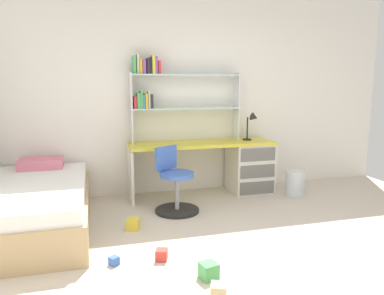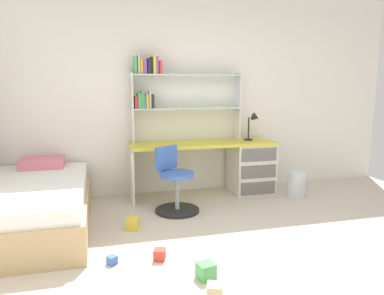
# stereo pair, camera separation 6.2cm
# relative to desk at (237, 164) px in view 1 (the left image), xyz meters

# --- Properties ---
(ground_plane) EXTENTS (5.99, 6.07, 0.02)m
(ground_plane) POSITION_rel_desk_xyz_m (-0.59, -2.24, -0.41)
(ground_plane) COLOR beige
(room_shell) EXTENTS (5.99, 6.07, 2.73)m
(room_shell) POSITION_rel_desk_xyz_m (-1.86, -0.97, 0.96)
(room_shell) COLOR white
(room_shell) RESTS_ON ground_plane
(desk) EXTENTS (1.94, 0.54, 0.72)m
(desk) POSITION_rel_desk_xyz_m (0.00, 0.00, 0.00)
(desk) COLOR gold
(desk) RESTS_ON ground_plane
(bookshelf_hutch) EXTENTS (1.47, 0.22, 1.13)m
(bookshelf_hutch) POSITION_rel_desk_xyz_m (-0.94, 0.15, 1.00)
(bookshelf_hutch) COLOR silver
(bookshelf_hutch) RESTS_ON desk
(desk_lamp) EXTENTS (0.20, 0.17, 0.38)m
(desk_lamp) POSITION_rel_desk_xyz_m (0.21, 0.00, 0.57)
(desk_lamp) COLOR black
(desk_lamp) RESTS_ON desk
(swivel_chair) EXTENTS (0.52, 0.52, 0.76)m
(swivel_chair) POSITION_rel_desk_xyz_m (-1.01, -0.53, -0.11)
(swivel_chair) COLOR black
(swivel_chair) RESTS_ON ground_plane
(bed_platform) EXTENTS (1.08, 1.95, 0.61)m
(bed_platform) POSITION_rel_desk_xyz_m (-2.53, -0.69, -0.16)
(bed_platform) COLOR tan
(bed_platform) RESTS_ON ground_plane
(waste_bin) EXTENTS (0.26, 0.26, 0.34)m
(waste_bin) POSITION_rel_desk_xyz_m (0.69, -0.37, -0.23)
(waste_bin) COLOR silver
(waste_bin) RESTS_ON ground_plane
(toy_block_green_0) EXTENTS (0.15, 0.15, 0.13)m
(toy_block_green_0) POSITION_rel_desk_xyz_m (-1.09, -2.09, -0.34)
(toy_block_green_0) COLOR #479E51
(toy_block_green_0) RESTS_ON ground_plane
(toy_block_red_1) EXTENTS (0.12, 0.12, 0.10)m
(toy_block_red_1) POSITION_rel_desk_xyz_m (-1.39, -1.70, -0.36)
(toy_block_red_1) COLOR red
(toy_block_red_1) RESTS_ON ground_plane
(toy_block_natural_2) EXTENTS (0.14, 0.14, 0.11)m
(toy_block_natural_2) POSITION_rel_desk_xyz_m (-1.11, -2.37, -0.35)
(toy_block_natural_2) COLOR tan
(toy_block_natural_2) RESTS_ON ground_plane
(toy_block_blue_3) EXTENTS (0.10, 0.10, 0.07)m
(toy_block_blue_3) POSITION_rel_desk_xyz_m (-1.79, -1.67, -0.37)
(toy_block_blue_3) COLOR #3860B7
(toy_block_blue_3) RESTS_ON ground_plane
(toy_block_yellow_4) EXTENTS (0.16, 0.16, 0.12)m
(toy_block_yellow_4) POSITION_rel_desk_xyz_m (-1.55, -0.97, -0.34)
(toy_block_yellow_4) COLOR gold
(toy_block_yellow_4) RESTS_ON ground_plane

